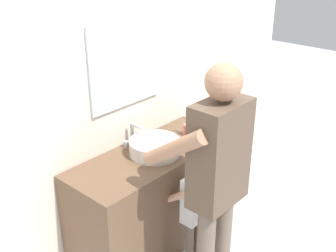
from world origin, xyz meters
TOP-DOWN VIEW (x-y plane):
  - back_wall at (0.00, 0.62)m, footprint 4.40×0.10m
  - vanity_cabinet at (0.00, 0.30)m, footprint 1.38×0.54m
  - sink_basin at (0.00, 0.28)m, footprint 0.38×0.38m
  - faucet at (0.00, 0.51)m, footprint 0.18×0.14m
  - toothbrush_cup at (0.41, 0.30)m, footprint 0.07×0.07m
  - child_toddler at (0.00, -0.10)m, footprint 0.28×0.28m
  - adult_parent at (-0.14, -0.37)m, footprint 0.52×0.55m

SIDE VIEW (x-z plane):
  - vanity_cabinet at x=0.00m, z-range 0.00..0.82m
  - child_toddler at x=0.00m, z-range 0.09..0.98m
  - toothbrush_cup at x=0.41m, z-range 0.76..0.97m
  - sink_basin at x=0.00m, z-range 0.82..0.93m
  - faucet at x=0.00m, z-range 0.81..0.99m
  - adult_parent at x=-0.14m, z-range 0.17..1.84m
  - back_wall at x=0.00m, z-range 0.00..2.70m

